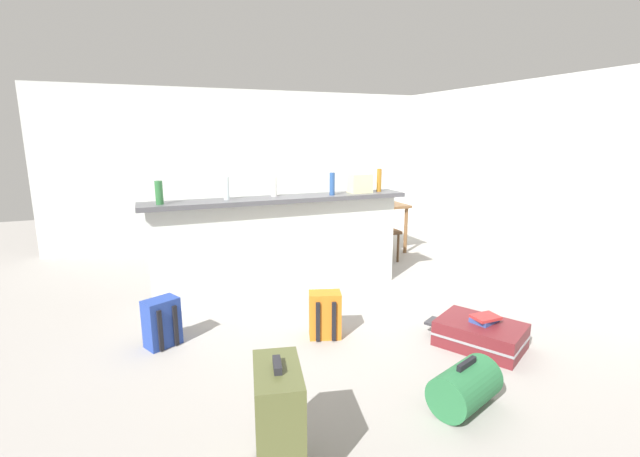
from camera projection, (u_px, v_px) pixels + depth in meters
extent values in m
cube|color=gray|center=(327.00, 300.00, 4.89)|extent=(13.00, 13.00, 0.05)
cube|color=silver|center=(257.00, 167.00, 7.38)|extent=(6.60, 0.10, 2.50)
cube|color=silver|center=(523.00, 174.00, 6.01)|extent=(0.10, 6.00, 2.50)
cube|color=silver|center=(281.00, 248.00, 4.93)|extent=(2.80, 0.20, 1.06)
cube|color=#4C4C51|center=(280.00, 199.00, 4.81)|extent=(2.96, 0.40, 0.05)
cylinder|color=#2D6B38|center=(159.00, 193.00, 4.28)|extent=(0.07, 0.07, 0.23)
cylinder|color=silver|center=(226.00, 188.00, 4.60)|extent=(0.06, 0.06, 0.24)
cylinder|color=silver|center=(274.00, 187.00, 4.84)|extent=(0.06, 0.06, 0.22)
cylinder|color=#284C89|center=(332.00, 184.00, 4.93)|extent=(0.06, 0.06, 0.26)
cylinder|color=#9E661E|center=(379.00, 180.00, 5.24)|extent=(0.06, 0.06, 0.28)
cube|color=beige|center=(360.00, 183.00, 5.16)|extent=(0.26, 0.18, 0.22)
cube|color=brown|center=(367.00, 205.00, 6.72)|extent=(1.10, 0.80, 0.04)
cylinder|color=brown|center=(348.00, 236.00, 6.31)|extent=(0.06, 0.06, 0.70)
cylinder|color=brown|center=(406.00, 230.00, 6.67)|extent=(0.06, 0.06, 0.70)
cylinder|color=brown|center=(329.00, 227.00, 6.92)|extent=(0.06, 0.06, 0.70)
cylinder|color=brown|center=(383.00, 222.00, 7.28)|extent=(0.06, 0.06, 0.70)
cube|color=#4C331E|center=(383.00, 231.00, 6.25)|extent=(0.41, 0.41, 0.04)
cube|color=#4C331E|center=(377.00, 211.00, 6.36)|extent=(0.40, 0.04, 0.48)
cylinder|color=#4C331E|center=(378.00, 250.00, 6.10)|extent=(0.04, 0.04, 0.41)
cylinder|color=#4C331E|center=(398.00, 248.00, 6.21)|extent=(0.04, 0.04, 0.41)
cylinder|color=#4C331E|center=(368.00, 245.00, 6.39)|extent=(0.04, 0.04, 0.41)
cylinder|color=#4C331E|center=(387.00, 243.00, 6.50)|extent=(0.04, 0.04, 0.41)
cube|color=maroon|center=(480.00, 335.00, 3.74)|extent=(0.75, 0.83, 0.22)
cube|color=gray|center=(480.00, 335.00, 3.74)|extent=(0.77, 0.84, 0.02)
cube|color=#2D2D33|center=(435.00, 322.00, 3.99)|extent=(0.23, 0.21, 0.02)
cube|color=#51562D|center=(278.00, 421.00, 2.27)|extent=(0.33, 0.48, 0.60)
cylinder|color=black|center=(277.00, 446.00, 2.52)|extent=(0.04, 0.07, 0.06)
cube|color=#232328|center=(277.00, 365.00, 2.20)|extent=(0.07, 0.15, 0.04)
cube|color=#233D93|center=(162.00, 322.00, 3.74)|extent=(0.33, 0.28, 0.42)
cube|color=navy|center=(156.00, 327.00, 3.83)|extent=(0.22, 0.15, 0.19)
cube|color=black|center=(176.00, 325.00, 3.73)|extent=(0.04, 0.04, 0.36)
cube|color=black|center=(160.00, 331.00, 3.63)|extent=(0.04, 0.04, 0.36)
cube|color=orange|center=(325.00, 315.00, 3.90)|extent=(0.32, 0.26, 0.42)
cube|color=#AB5918|center=(324.00, 317.00, 4.02)|extent=(0.23, 0.12, 0.19)
cube|color=black|center=(334.00, 321.00, 3.81)|extent=(0.04, 0.03, 0.36)
cube|color=black|center=(318.00, 322.00, 3.80)|extent=(0.04, 0.03, 0.36)
cylinder|color=#286B3D|center=(465.00, 387.00, 2.89)|extent=(0.55, 0.45, 0.30)
cube|color=black|center=(467.00, 364.00, 2.85)|extent=(0.20, 0.10, 0.04)
cube|color=#334C99|center=(484.00, 319.00, 3.73)|extent=(0.26, 0.22, 0.04)
cube|color=#AD2D2D|center=(486.00, 317.00, 3.70)|extent=(0.22, 0.16, 0.03)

